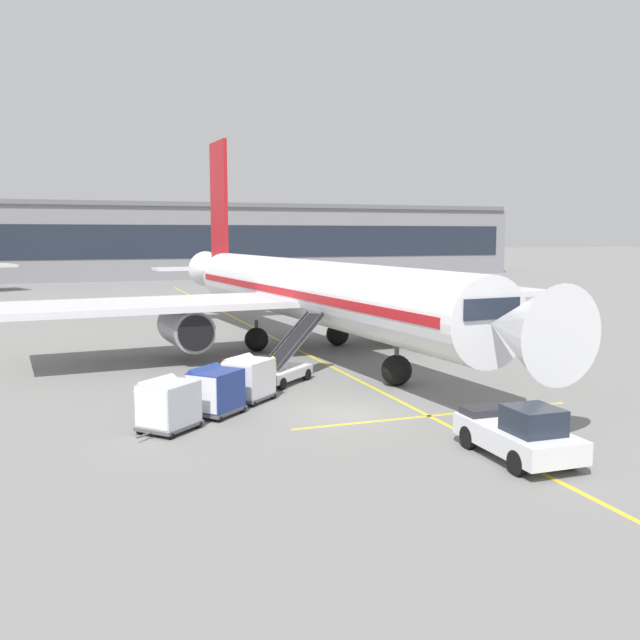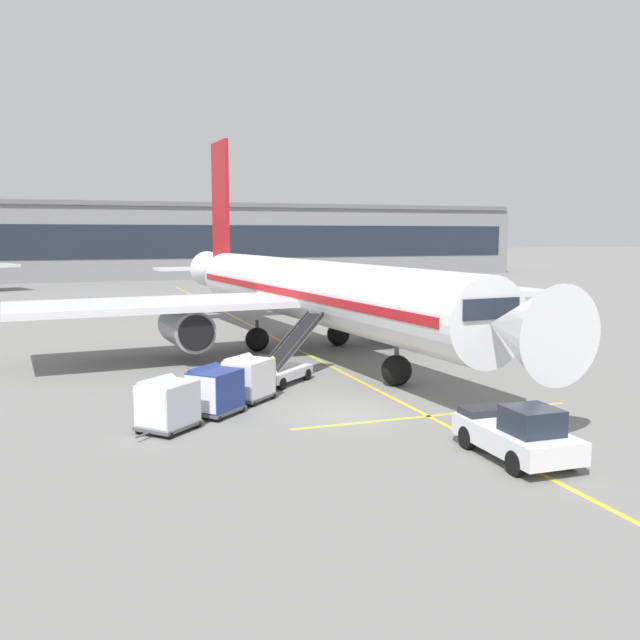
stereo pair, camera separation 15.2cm
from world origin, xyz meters
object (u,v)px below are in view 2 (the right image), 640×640
at_px(pushback_tug, 518,434).
at_px(safety_cone_wingtip, 224,365).
at_px(baggage_cart_third, 167,404).
at_px(ground_crew_by_loader, 250,377).
at_px(safety_cone_engine_keepout, 239,364).
at_px(parked_airplane, 304,291).
at_px(baggage_cart_lead, 248,378).
at_px(belt_loader, 283,364).
at_px(ground_crew_by_carts, 273,373).
at_px(baggage_cart_second, 214,390).

distance_m(pushback_tug, safety_cone_wingtip, 17.89).
bearing_deg(baggage_cart_third, ground_crew_by_loader, 42.02).
bearing_deg(safety_cone_wingtip, safety_cone_engine_keepout, 16.46).
distance_m(parked_airplane, baggage_cart_lead, 13.41).
bearing_deg(baggage_cart_lead, pushback_tug, -59.18).
bearing_deg(belt_loader, ground_crew_by_carts, -116.72).
bearing_deg(belt_loader, safety_cone_engine_keepout, 109.89).
bearing_deg(baggage_cart_lead, ground_crew_by_carts, 28.06).
bearing_deg(pushback_tug, baggage_cart_third, 145.34).
height_order(baggage_cart_third, pushback_tug, baggage_cart_third).
bearing_deg(parked_airplane, baggage_cart_third, -124.11).
distance_m(baggage_cart_lead, ground_crew_by_loader, 0.18).
bearing_deg(baggage_cart_third, belt_loader, 46.03).
bearing_deg(belt_loader, ground_crew_by_loader, -128.36).
distance_m(parked_airplane, belt_loader, 9.67).
relative_size(baggage_cart_third, safety_cone_engine_keepout, 3.79).
bearing_deg(safety_cone_engine_keepout, safety_cone_wingtip, -163.54).
bearing_deg(safety_cone_engine_keepout, pushback_tug, -73.67).
bearing_deg(parked_airplane, belt_loader, -114.45).
height_order(parked_airplane, ground_crew_by_carts, parked_airplane).
distance_m(pushback_tug, safety_cone_engine_keepout, 17.87).
bearing_deg(baggage_cart_third, baggage_cart_lead, 42.12).
bearing_deg(pushback_tug, safety_cone_wingtip, 109.24).
bearing_deg(parked_airplane, ground_crew_by_carts, -114.96).
bearing_deg(baggage_cart_second, baggage_cart_lead, 45.66).
xyz_separation_m(ground_crew_by_carts, safety_cone_engine_keepout, (-0.13, 6.10, -0.67)).
bearing_deg(belt_loader, baggage_cart_third, -133.97).
bearing_deg(pushback_tug, belt_loader, 105.33).
distance_m(baggage_cart_second, baggage_cart_third, 2.59).
bearing_deg(ground_crew_by_loader, baggage_cart_third, -137.98).
xyz_separation_m(parked_airplane, ground_crew_by_loader, (-6.19, -11.41, -2.65)).
bearing_deg(ground_crew_by_carts, baggage_cart_lead, -151.94).
xyz_separation_m(baggage_cart_third, safety_cone_engine_keepout, (4.97, 10.23, -0.67)).
distance_m(belt_loader, ground_crew_by_carts, 2.70).
height_order(baggage_cart_second, baggage_cart_third, same).
distance_m(baggage_cart_third, safety_cone_engine_keepout, 11.40).
distance_m(baggage_cart_lead, safety_cone_wingtip, 6.57).
distance_m(ground_crew_by_carts, safety_cone_wingtip, 5.96).
distance_m(parked_airplane, baggage_cart_third, 18.28).
bearing_deg(ground_crew_by_loader, pushback_tug, -60.00).
bearing_deg(safety_cone_engine_keepout, parked_airplane, 42.50).
distance_m(parked_airplane, pushback_tug, 22.07).
height_order(parked_airplane, safety_cone_engine_keepout, parked_airplane).
xyz_separation_m(parked_airplane, safety_cone_engine_keepout, (-5.17, -4.74, -3.32)).
xyz_separation_m(ground_crew_by_loader, ground_crew_by_carts, (1.15, 0.57, 0.00)).
relative_size(ground_crew_by_loader, ground_crew_by_carts, 1.00).
xyz_separation_m(ground_crew_by_carts, safety_cone_wingtip, (-1.00, 5.84, -0.66)).
height_order(baggage_cart_third, ground_crew_by_carts, baggage_cart_third).
height_order(pushback_tug, ground_crew_by_carts, pushback_tug).
bearing_deg(safety_cone_wingtip, ground_crew_by_loader, -91.34).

